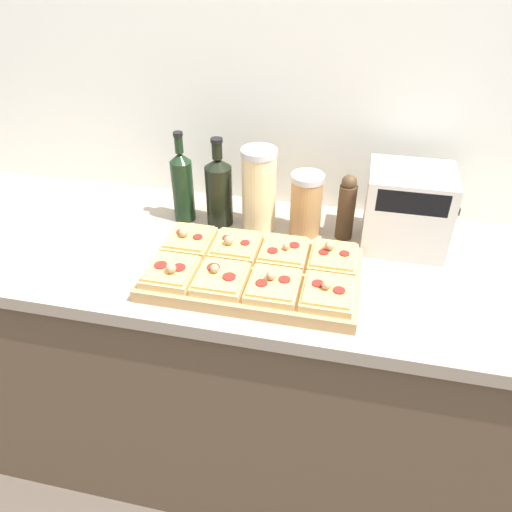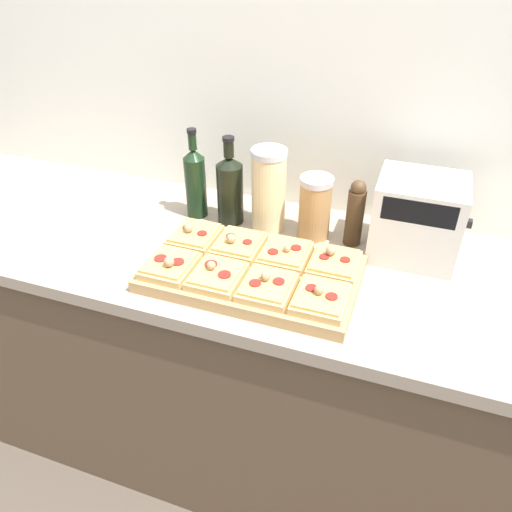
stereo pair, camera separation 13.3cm
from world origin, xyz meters
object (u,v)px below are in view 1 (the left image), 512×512
Objects in this scene: grain_jar_tall at (259,190)px; toaster_oven at (407,209)px; grain_jar_short at (306,204)px; olive_oil_bottle at (183,185)px; pepper_mill at (346,208)px; cutting_board at (254,274)px; wine_bottle at (219,190)px.

toaster_oven is (0.43, -0.00, -0.01)m from grain_jar_tall.
grain_jar_tall is at bearing 180.00° from grain_jar_short.
pepper_mill is at bearing 0.00° from olive_oil_bottle.
grain_jar_short is 0.29m from toaster_oven.
grain_jar_tall is at bearing 99.27° from cutting_board.
wine_bottle is at bearing -0.00° from olive_oil_bottle.
grain_jar_tall is 1.26× the size of pepper_mill.
wine_bottle reaches higher than cutting_board.
wine_bottle is 1.37× the size of pepper_mill.
wine_bottle is 0.13m from grain_jar_tall.
toaster_oven is at bearing 34.19° from cutting_board.
olive_oil_bottle is at bearing 179.93° from toaster_oven.
wine_bottle is 0.39m from pepper_mill.
pepper_mill is at bearing 0.00° from grain_jar_tall.
grain_jar_tall is at bearing -180.00° from pepper_mill.
wine_bottle reaches higher than grain_jar_short.
grain_jar_short is at bearing 69.21° from cutting_board.
cutting_board is 0.29m from grain_jar_short.
grain_jar_short is at bearing 0.00° from grain_jar_tall.
olive_oil_bottle reaches higher than cutting_board.
grain_jar_short is at bearing -180.00° from pepper_mill.
grain_jar_short is at bearing 0.00° from wine_bottle.
wine_bottle is 0.27m from grain_jar_short.
cutting_board is 0.29m from grain_jar_tall.
toaster_oven is at bearing -0.29° from pepper_mill.
toaster_oven is (0.67, -0.00, -0.00)m from olive_oil_bottle.
wine_bottle is (-0.17, 0.26, 0.10)m from cutting_board.
olive_oil_bottle is 1.12× the size of grain_jar_tall.
wine_bottle is (0.12, -0.00, -0.00)m from olive_oil_bottle.
grain_jar_tall is at bearing -0.00° from olive_oil_bottle.
wine_bottle is 0.56m from toaster_oven.
pepper_mill is (0.39, 0.00, -0.01)m from wine_bottle.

